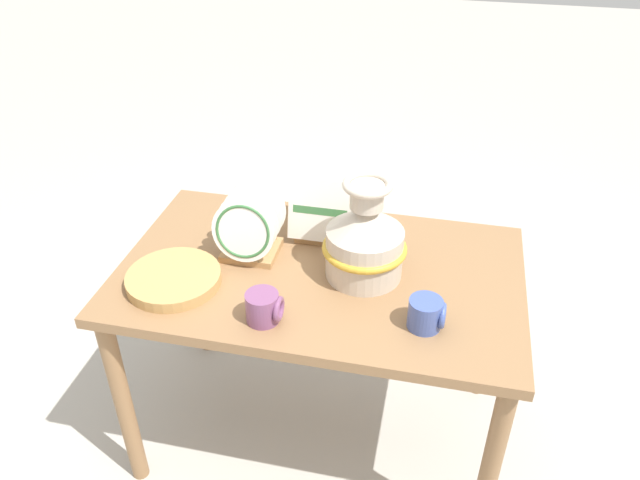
# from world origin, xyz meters

# --- Properties ---
(ground_plane) EXTENTS (14.00, 14.00, 0.00)m
(ground_plane) POSITION_xyz_m (0.00, 0.00, 0.00)
(ground_plane) COLOR #B2ADA3
(display_table) EXTENTS (1.25, 0.76, 0.75)m
(display_table) POSITION_xyz_m (0.00, 0.00, 0.65)
(display_table) COLOR olive
(display_table) RESTS_ON ground_plane
(ceramic_vase) EXTENTS (0.26, 0.26, 0.32)m
(ceramic_vase) POSITION_xyz_m (0.14, 0.01, 0.88)
(ceramic_vase) COLOR beige
(ceramic_vase) RESTS_ON display_table
(dish_rack_round_plates) EXTENTS (0.20, 0.18, 0.22)m
(dish_rack_round_plates) POSITION_xyz_m (-0.23, 0.03, 0.84)
(dish_rack_round_plates) COLOR tan
(dish_rack_round_plates) RESTS_ON display_table
(dish_rack_square_plates) EXTENTS (0.21, 0.18, 0.23)m
(dish_rack_square_plates) POSITION_xyz_m (-0.03, 0.20, 0.83)
(dish_rack_square_plates) COLOR tan
(dish_rack_square_plates) RESTS_ON display_table
(wicker_charger_stack) EXTENTS (0.28, 0.28, 0.04)m
(wicker_charger_stack) POSITION_xyz_m (-0.41, -0.17, 0.77)
(wicker_charger_stack) COLOR tan
(wicker_charger_stack) RESTS_ON display_table
(mug_plum_glaze) EXTENTS (0.10, 0.09, 0.09)m
(mug_plum_glaze) POSITION_xyz_m (-0.10, -0.26, 0.79)
(mug_plum_glaze) COLOR #7A4770
(mug_plum_glaze) RESTS_ON display_table
(mug_cobalt_glaze) EXTENTS (0.10, 0.09, 0.09)m
(mug_cobalt_glaze) POSITION_xyz_m (0.34, -0.19, 0.79)
(mug_cobalt_glaze) COLOR #42569E
(mug_cobalt_glaze) RESTS_ON display_table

